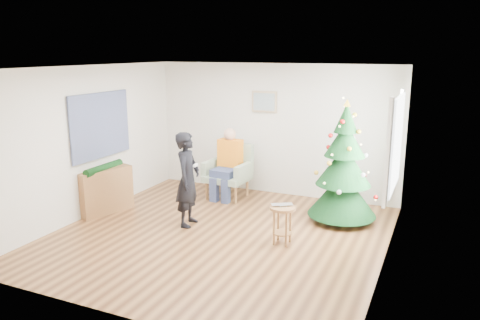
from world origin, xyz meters
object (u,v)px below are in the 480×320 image
at_px(stool, 282,225).
at_px(christmas_tree, 344,167).
at_px(console, 105,191).
at_px(standing_man, 188,179).
at_px(armchair, 229,178).

bearing_deg(stool, christmas_tree, 65.46).
bearing_deg(christmas_tree, stool, -114.54).
bearing_deg(stool, console, 179.15).
distance_m(christmas_tree, standing_man, 2.60).
distance_m(armchair, console, 2.37).
height_order(armchair, standing_man, standing_man).
xyz_separation_m(christmas_tree, armchair, (-2.33, 0.44, -0.55)).
height_order(stool, armchair, armchair).
relative_size(armchair, console, 1.05).
bearing_deg(standing_man, armchair, -7.64).
distance_m(christmas_tree, armchair, 2.43).
height_order(christmas_tree, console, christmas_tree).
height_order(christmas_tree, stool, christmas_tree).
distance_m(stool, standing_man, 1.75).
bearing_deg(stool, armchair, 134.07).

